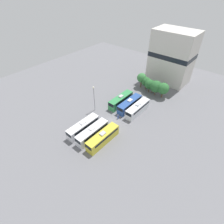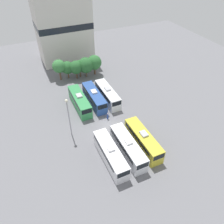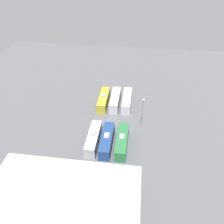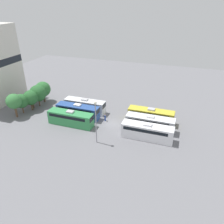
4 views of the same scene
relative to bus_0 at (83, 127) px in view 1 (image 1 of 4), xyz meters
The scene contains 16 objects.
ground_plane 9.64m from the bus_0, 68.34° to the left, with size 110.64×110.64×0.00m, color slate.
bus_0 is the anchor object (origin of this frame).
bus_1 3.59m from the bus_0, ahead, with size 2.62×10.49×3.49m.
bus_2 7.10m from the bus_0, ahead, with size 2.62×10.49×3.49m.
bus_3 17.41m from the bus_0, 90.31° to the left, with size 2.62×10.49×3.49m.
bus_4 17.88m from the bus_0, 78.39° to the left, with size 2.62×10.49×3.49m.
bus_5 18.63m from the bus_0, 68.01° to the left, with size 2.62×10.49×3.49m.
worker_person 11.50m from the bus_0, 68.90° to the left, with size 0.36×0.36×1.64m.
light_pole 11.14m from the bus_0, 116.58° to the left, with size 0.60×0.60×9.00m.
tree_0 31.81m from the bus_0, 92.08° to the left, with size 3.63×3.63×5.98m.
tree_1 31.64m from the bus_0, 88.05° to the left, with size 3.54×3.54×5.08m.
tree_2 30.73m from the bus_0, 83.96° to the left, with size 3.71×3.71×5.31m.
tree_3 31.39m from the bus_0, 81.91° to the left, with size 3.33×3.33×5.03m.
tree_4 30.92m from the bus_0, 78.78° to the left, with size 4.38×4.38×5.81m.
tree_5 31.90m from the bus_0, 74.10° to the left, with size 4.16×4.16×5.81m.
depot_building 45.01m from the bus_0, 84.62° to the left, with size 15.88×10.29×20.14m.
Camera 1 is at (26.21, -30.99, 36.30)m, focal length 28.00 mm.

